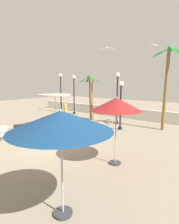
{
  "coord_description": "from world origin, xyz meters",
  "views": [
    {
      "loc": [
        8.21,
        -6.67,
        3.46
      ],
      "look_at": [
        0.0,
        3.38,
        1.4
      ],
      "focal_mm": 29.52,
      "sensor_mm": 36.0,
      "label": 1
    }
  ],
  "objects": [
    {
      "name": "patio_umbrella_0",
      "position": [
        4.88,
        -3.7,
        2.52
      ],
      "size": [
        2.61,
        2.61,
        2.83
      ],
      "color": "#333338",
      "rests_on": "ground_plane"
    },
    {
      "name": "ground_plane",
      "position": [
        0.0,
        0.0,
        0.0
      ],
      "size": [
        56.0,
        56.0,
        0.0
      ],
      "primitive_type": "plane",
      "color": "gray"
    },
    {
      "name": "lamp_post_2",
      "position": [
        -6.03,
        8.05,
        2.93
      ],
      "size": [
        0.44,
        0.44,
        4.3
      ],
      "color": "black",
      "rests_on": "ground_plane"
    },
    {
      "name": "seagull_1",
      "position": [
        1.88,
        10.01,
        6.75
      ],
      "size": [
        0.42,
        0.96,
        0.16
      ],
      "color": "white"
    },
    {
      "name": "lamp_post_3",
      "position": [
        1.48,
        5.18,
        2.3
      ],
      "size": [
        0.39,
        0.39,
        3.59
      ],
      "color": "black",
      "rests_on": "ground_plane"
    },
    {
      "name": "patio_umbrella_1",
      "position": [
        4.31,
        -0.15,
        2.57
      ],
      "size": [
        2.13,
        2.13,
        2.9
      ],
      "color": "#333338",
      "rests_on": "ground_plane"
    },
    {
      "name": "lamp_post_1",
      "position": [
        -8.12,
        7.99,
        3.04
      ],
      "size": [
        0.43,
        0.43,
        4.54
      ],
      "color": "black",
      "rests_on": "ground_plane"
    },
    {
      "name": "seagull_0",
      "position": [
        -0.2,
        5.8,
        6.13
      ],
      "size": [
        1.21,
        0.73,
        0.22
      ],
      "color": "white"
    },
    {
      "name": "palm_tree_0",
      "position": [
        -2.71,
        6.87,
        2.66
      ],
      "size": [
        2.22,
        2.28,
        4.21
      ],
      "color": "brown",
      "rests_on": "ground_plane"
    },
    {
      "name": "lamp_post_0",
      "position": [
        0.24,
        6.76,
        2.7
      ],
      "size": [
        0.38,
        0.38,
        4.3
      ],
      "color": "black",
      "rests_on": "ground_plane"
    },
    {
      "name": "palm_tree_1",
      "position": [
        4.07,
        7.12,
        3.76
      ],
      "size": [
        2.52,
        2.25,
        6.0
      ],
      "color": "brown",
      "rests_on": "ground_plane"
    },
    {
      "name": "lounge_chair_1",
      "position": [
        -3.54,
        -0.16,
        0.39
      ],
      "size": [
        1.93,
        1.32,
        0.84
      ],
      "color": "#B7B7BC",
      "rests_on": "ground_plane"
    },
    {
      "name": "boundary_wall",
      "position": [
        0.0,
        9.65,
        0.5
      ],
      "size": [
        25.2,
        0.3,
        1.01
      ],
      "primitive_type": "cube",
      "color": "silver",
      "rests_on": "ground_plane"
    },
    {
      "name": "guest_0",
      "position": [
        -4.02,
        4.83,
        0.97
      ],
      "size": [
        0.43,
        0.42,
        1.61
      ],
      "color": "#D8333F",
      "rests_on": "ground_plane"
    },
    {
      "name": "patio_umbrella_2",
      "position": [
        -2.44,
        2.29,
        2.42
      ],
      "size": [
        2.43,
        2.43,
        2.71
      ],
      "color": "#333338",
      "rests_on": "ground_plane"
    }
  ]
}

